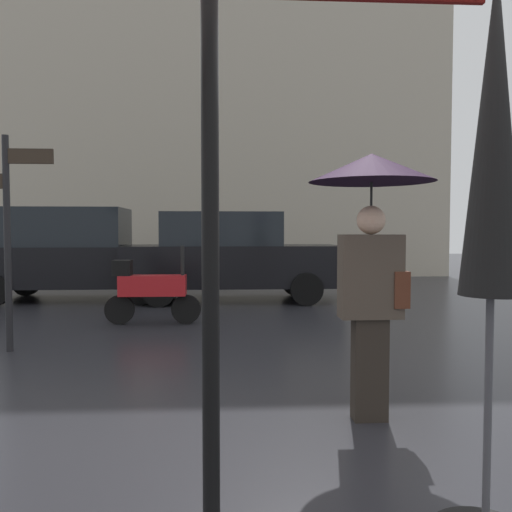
# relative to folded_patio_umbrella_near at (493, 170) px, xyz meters

# --- Properties ---
(ground_plane) EXTENTS (60.00, 60.00, 0.00)m
(ground_plane) POSITION_rel_folded_patio_umbrella_near_xyz_m (-1.03, 0.54, -1.74)
(ground_plane) COLOR #26262B
(folded_patio_umbrella_near) EXTENTS (0.50, 0.50, 2.69)m
(folded_patio_umbrella_near) POSITION_rel_folded_patio_umbrella_near_xyz_m (0.00, 0.00, 0.00)
(folded_patio_umbrella_near) COLOR black
(folded_patio_umbrella_near) RESTS_ON ground
(pedestrian_with_umbrella) EXTENTS (0.96, 0.96, 2.06)m
(pedestrian_with_umbrella) POSITION_rel_folded_patio_umbrella_near_xyz_m (-0.09, 1.64, -0.17)
(pedestrian_with_umbrella) COLOR #2A241E
(pedestrian_with_umbrella) RESTS_ON ground
(parked_scooter) EXTENTS (1.50, 0.32, 1.23)m
(parked_scooter) POSITION_rel_folded_patio_umbrella_near_xyz_m (-2.39, 5.98, -1.19)
(parked_scooter) COLOR black
(parked_scooter) RESTS_ON ground
(parked_car_left) EXTENTS (4.43, 1.83, 1.85)m
(parked_car_left) POSITION_rel_folded_patio_umbrella_near_xyz_m (-1.10, 8.67, -0.80)
(parked_car_left) COLOR black
(parked_car_left) RESTS_ON ground
(parked_car_right) EXTENTS (4.34, 1.85, 1.95)m
(parked_car_right) POSITION_rel_folded_patio_umbrella_near_xyz_m (-4.35, 8.99, -0.77)
(parked_car_right) COLOR black
(parked_car_right) RESTS_ON ground
(street_signpost) EXTENTS (1.08, 0.08, 2.61)m
(street_signpost) POSITION_rel_folded_patio_umbrella_near_xyz_m (-3.82, 4.18, -0.15)
(street_signpost) COLOR black
(street_signpost) RESTS_ON ground
(building_block) EXTENTS (14.12, 2.64, 14.88)m
(building_block) POSITION_rel_folded_patio_umbrella_near_xyz_m (-1.03, 15.46, 5.70)
(building_block) COLOR #B2A893
(building_block) RESTS_ON ground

